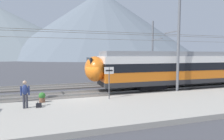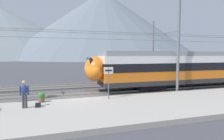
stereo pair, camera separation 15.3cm
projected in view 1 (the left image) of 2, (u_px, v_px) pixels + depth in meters
ground_plane at (84, 98)px, 15.51m from camera, size 400.00×400.00×0.00m
platform_slab at (95, 111)px, 11.51m from camera, size 120.00×6.27×0.30m
track_near at (81, 94)px, 16.76m from camera, size 120.00×3.00×0.28m
track_far at (75, 86)px, 21.19m from camera, size 120.00×3.00×0.28m
train_near_platform at (207, 67)px, 20.76m from camera, size 26.58×3.03×4.27m
catenary_mast_mid at (177, 46)px, 17.20m from camera, size 44.69×2.32×8.43m
catenary_mast_far_side at (153, 50)px, 26.14m from camera, size 44.69×2.54×8.14m
platform_sign at (109, 76)px, 13.87m from camera, size 0.70×0.08×2.34m
passenger_walking at (25, 93)px, 11.47m from camera, size 0.53×0.22×1.69m
handbag_beside_passenger at (39, 105)px, 11.70m from camera, size 0.32×0.18×0.40m
potted_plant_platform_edge at (42, 97)px, 12.97m from camera, size 0.45×0.45×0.68m
mountain_central_peak at (101, 25)px, 169.89m from camera, size 165.34×165.34×59.47m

